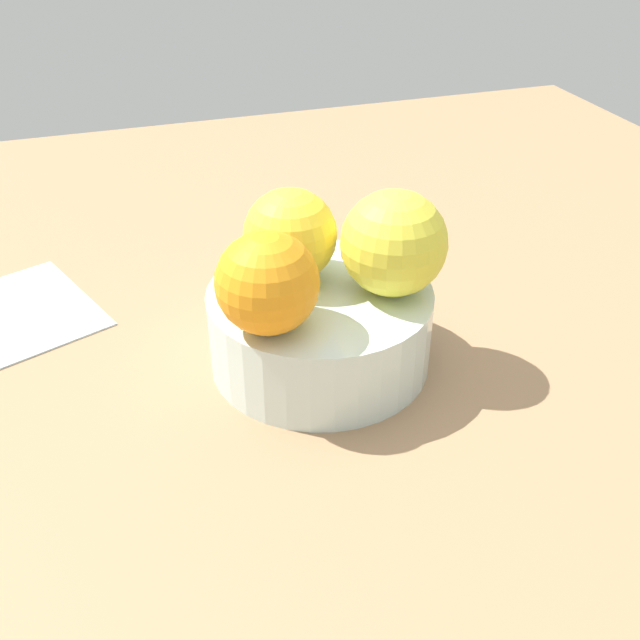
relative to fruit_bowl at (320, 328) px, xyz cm
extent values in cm
cube|color=#997551|center=(0.00, 0.00, -3.75)|extent=(110.00, 110.00, 2.00)
cylinder|color=silver|center=(0.00, 0.00, -2.35)|extent=(9.59, 9.59, 0.80)
cylinder|color=silver|center=(0.00, 0.00, 0.13)|extent=(15.47, 15.47, 5.76)
sphere|color=yellow|center=(-1.26, -4.66, 6.55)|extent=(7.09, 7.09, 7.09)
sphere|color=yellow|center=(2.61, 1.27, 6.22)|extent=(6.42, 6.42, 6.42)
sphere|color=orange|center=(-3.11, 4.37, 6.22)|extent=(6.44, 6.44, 6.44)
cube|color=silver|center=(12.79, 21.72, -2.60)|extent=(16.52, 16.52, 0.30)
camera|label=1|loc=(-40.49, 13.25, 28.90)|focal=41.40mm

